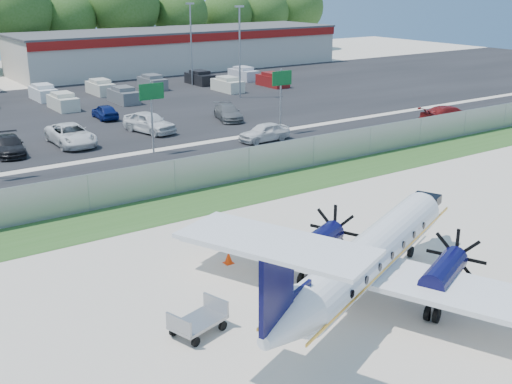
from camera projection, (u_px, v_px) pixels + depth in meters
ground at (342, 287)px, 25.16m from camera, size 170.00×170.00×0.00m
grass_verge at (193, 204)px, 34.55m from camera, size 170.00×4.00×0.02m
access_road at (138, 173)px, 40.02m from camera, size 170.00×8.00×0.02m
parking_lot at (38, 117)px, 56.45m from camera, size 170.00×32.00×0.02m
perimeter_fence at (175, 177)px, 35.80m from camera, size 120.00×0.06×1.99m
building_east at (180, 49)px, 86.80m from camera, size 44.40×12.40×5.24m
sign_mid at (152, 101)px, 43.56m from camera, size 1.80×0.26×5.00m
sign_right at (281, 87)px, 49.47m from camera, size 1.80×0.26×5.00m
light_pole_ne at (240, 46)px, 64.00m from camera, size 0.90×0.35×9.09m
light_pole_se at (191, 38)px, 71.82m from camera, size 0.90×0.35×9.09m
aircraft at (369, 256)px, 23.41m from camera, size 15.63×15.17×4.85m
baggage_cart_near at (198, 321)px, 21.75m from camera, size 2.14×1.63×1.00m
cone_starboard_wing at (229, 258)px, 27.20m from camera, size 0.38×0.38×0.54m
road_car_mid at (264, 141)px, 47.98m from camera, size 4.09×1.78×1.37m
road_car_east at (449, 124)px, 53.55m from camera, size 5.60×2.95×1.55m
parked_car_b at (11, 155)px, 44.28m from camera, size 2.46×4.67×1.29m
parked_car_c at (72, 145)px, 46.86m from camera, size 2.57×5.49×1.52m
parked_car_d at (150, 133)px, 50.66m from camera, size 3.06×5.19×1.66m
parked_car_e at (228, 120)px, 55.19m from camera, size 3.15×4.84×1.30m
parked_car_g at (105, 119)px, 55.62m from camera, size 1.75×3.85×1.28m
far_parking_rows at (22, 108)px, 60.37m from camera, size 56.00×10.00×1.60m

